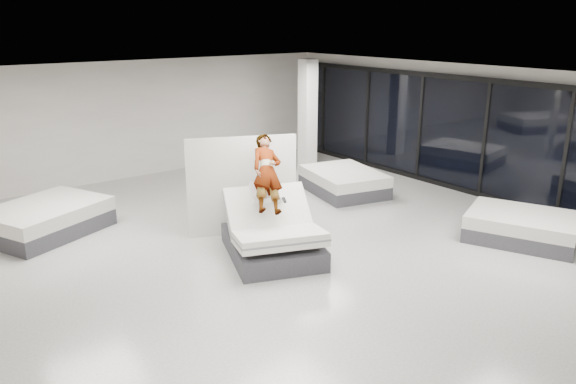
% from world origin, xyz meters
% --- Properties ---
extents(room, '(14.00, 14.04, 3.20)m').
position_xyz_m(room, '(0.00, 0.00, 1.60)').
color(room, beige).
rests_on(room, ground).
extents(hero_bed, '(2.19, 2.49, 1.31)m').
position_xyz_m(hero_bed, '(-0.39, 0.12, 0.39)').
color(hero_bed, '#3E3E44').
rests_on(hero_bed, floor).
extents(person, '(1.10, 1.63, 1.37)m').
position_xyz_m(person, '(-0.27, 0.43, 1.28)').
color(person, slate).
rests_on(person, hero_bed).
extents(remote, '(0.10, 0.15, 0.08)m').
position_xyz_m(remote, '(-0.19, 0.02, 1.09)').
color(remote, black).
rests_on(remote, person).
extents(divider_panel, '(2.09, 0.97, 2.02)m').
position_xyz_m(divider_panel, '(-0.17, 1.47, 1.01)').
color(divider_panel, silver).
rests_on(divider_panel, floor).
extents(flat_bed_right_far, '(2.00, 2.39, 0.57)m').
position_xyz_m(flat_bed_right_far, '(3.41, 2.29, 0.29)').
color(flat_bed_right_far, '#3E3E44').
rests_on(flat_bed_right_far, floor).
extents(flat_bed_right_near, '(2.18, 2.44, 0.55)m').
position_xyz_m(flat_bed_right_near, '(4.04, -2.23, 0.28)').
color(flat_bed_right_near, '#3E3E44').
rests_on(flat_bed_right_near, floor).
extents(flat_bed_left_far, '(2.74, 2.45, 0.62)m').
position_xyz_m(flat_bed_left_far, '(-3.42, 3.91, 0.31)').
color(flat_bed_left_far, '#3E3E44').
rests_on(flat_bed_left_far, floor).
extents(column, '(0.40, 0.40, 3.20)m').
position_xyz_m(column, '(4.00, 4.50, 1.60)').
color(column, silver).
rests_on(column, floor).
extents(storefront_glazing, '(0.12, 13.40, 2.92)m').
position_xyz_m(storefront_glazing, '(5.90, 0.00, 1.45)').
color(storefront_glazing, '#22273A').
rests_on(storefront_glazing, floor).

